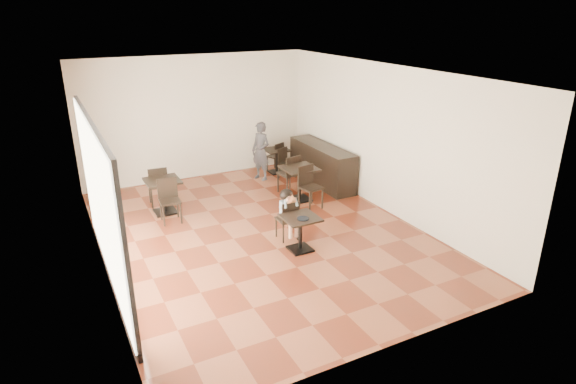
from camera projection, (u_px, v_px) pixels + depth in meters
floor at (260, 233)px, 9.77m from camera, size 6.00×8.00×0.01m
ceiling at (257, 72)px, 8.62m from camera, size 6.00×8.00×0.01m
wall_back at (196, 118)px, 12.51m from camera, size 6.00×0.01×3.20m
wall_front at (392, 242)px, 5.88m from camera, size 6.00×0.01×3.20m
wall_left at (92, 182)px, 7.91m from camera, size 0.01×8.00×3.20m
wall_right at (384, 139)px, 10.48m from camera, size 0.01×8.00×3.20m
storefront_window at (100, 203)px, 7.58m from camera, size 0.04×4.50×2.60m
child_table at (300, 234)px, 8.97m from camera, size 0.64×0.64×0.68m
child_chair at (287, 219)px, 9.40m from camera, size 0.37×0.37×0.82m
child at (287, 214)px, 9.36m from camera, size 0.37×0.51×1.03m
plate at (303, 219)px, 8.76m from camera, size 0.23×0.23×0.01m
pizza_slice at (291, 200)px, 9.07m from camera, size 0.24×0.18×0.06m
adult_patron at (261, 151)px, 12.58m from camera, size 0.56×0.66×1.53m
cafe_table_mid at (299, 184)px, 11.30m from camera, size 0.89×0.89×0.81m
cafe_table_left at (164, 196)px, 10.61m from camera, size 0.78×0.78×0.77m
cafe_table_back at (277, 161)px, 13.24m from camera, size 0.83×0.83×0.67m
chair_mid_a at (289, 174)px, 11.73m from camera, size 0.51×0.51×0.97m
chair_mid_b at (311, 188)px, 10.82m from camera, size 0.51×0.51×0.97m
chair_left_a at (158, 185)px, 11.04m from camera, size 0.45×0.45×0.93m
chair_left_b at (170, 201)px, 10.12m from camera, size 0.45×0.45×0.93m
chair_back_a at (275, 156)px, 13.40m from camera, size 0.47×0.47×0.81m
chair_back_b at (287, 164)px, 12.78m from camera, size 0.47×0.47×0.81m
service_counter at (322, 165)px, 12.38m from camera, size 0.60×2.40×1.00m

